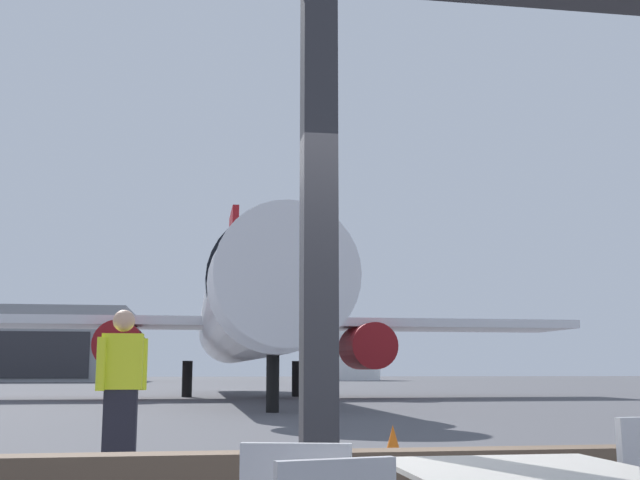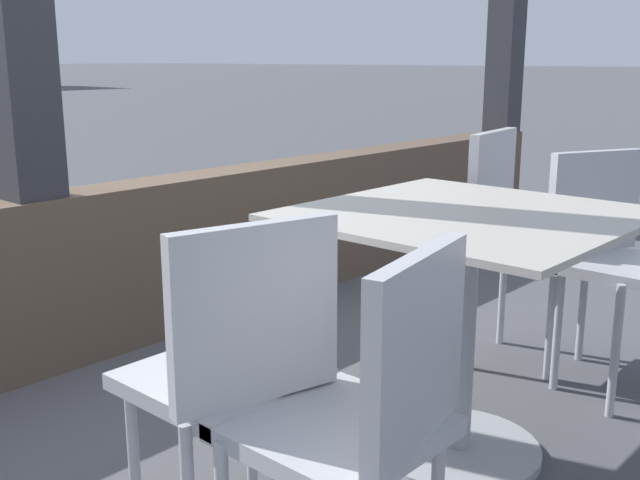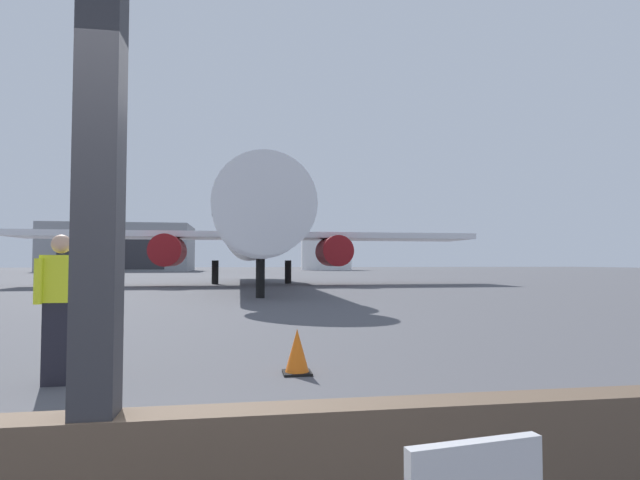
# 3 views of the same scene
# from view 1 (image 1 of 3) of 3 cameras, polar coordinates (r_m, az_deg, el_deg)

# --- Properties ---
(ground_plane) EXTENTS (220.00, 220.00, 0.00)m
(ground_plane) POSITION_cam_1_polar(r_m,az_deg,el_deg) (44.54, -8.25, -10.68)
(ground_plane) COLOR #4C4C51
(window_frame) EXTENTS (7.46, 0.24, 3.72)m
(window_frame) POSITION_cam_1_polar(r_m,az_deg,el_deg) (4.57, -0.09, -7.29)
(window_frame) COLOR brown
(window_frame) RESTS_ON ground
(airplane) EXTENTS (28.74, 29.58, 10.30)m
(airplane) POSITION_cam_1_polar(r_m,az_deg,el_deg) (33.39, -5.24, -5.36)
(airplane) COLOR silver
(airplane) RESTS_ON ground
(ground_crew_worker) EXTENTS (0.48, 0.38, 1.74)m
(ground_crew_worker) POSITION_cam_1_polar(r_m,az_deg,el_deg) (8.29, -14.03, -10.66)
(ground_crew_worker) COLOR black
(ground_crew_worker) RESTS_ON ground
(traffic_cone) EXTENTS (0.36, 0.36, 0.57)m
(traffic_cone) POSITION_cam_1_polar(r_m,az_deg,el_deg) (8.68, 5.25, -15.01)
(traffic_cone) COLOR orange
(traffic_cone) RESTS_ON ground
(distant_hangar) EXTENTS (22.09, 14.23, 7.56)m
(distant_hangar) POSITION_cam_1_polar(r_m,az_deg,el_deg) (90.33, -20.48, -7.05)
(distant_hangar) COLOR gray
(distant_hangar) RESTS_ON ground
(fuel_storage_tank) EXTENTS (9.44, 9.44, 5.74)m
(fuel_storage_tank) POSITION_cam_1_polar(r_m,az_deg,el_deg) (95.82, 1.46, -8.27)
(fuel_storage_tank) COLOR white
(fuel_storage_tank) RESTS_ON ground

